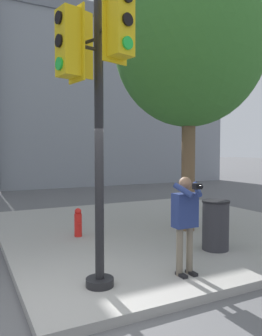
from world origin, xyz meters
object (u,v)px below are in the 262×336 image
at_px(traffic_signal_pole, 92,76).
at_px(fire_hydrant, 78,222).
at_px(person_photographer, 185,216).
at_px(trash_bin, 216,225).
at_px(street_tree, 189,44).

bearing_deg(traffic_signal_pole, fire_hydrant, 76.34).
distance_m(person_photographer, trash_bin, 1.68).
height_order(traffic_signal_pole, fire_hydrant, traffic_signal_pole).
xyz_separation_m(person_photographer, trash_bin, (1.38, 0.84, -0.45)).
xyz_separation_m(traffic_signal_pole, person_photographer, (1.54, -0.18, -2.14)).
distance_m(traffic_signal_pole, person_photographer, 2.64).
relative_size(person_photographer, street_tree, 0.24).
height_order(person_photographer, trash_bin, person_photographer).
relative_size(fire_hydrant, trash_bin, 0.66).
relative_size(street_tree, trash_bin, 6.67).
relative_size(person_photographer, fire_hydrant, 2.38).
distance_m(street_tree, fire_hydrant, 5.18).
bearing_deg(fire_hydrant, street_tree, -14.04).
bearing_deg(trash_bin, fire_hydrant, 134.07).
distance_m(traffic_signal_pole, trash_bin, 3.96).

